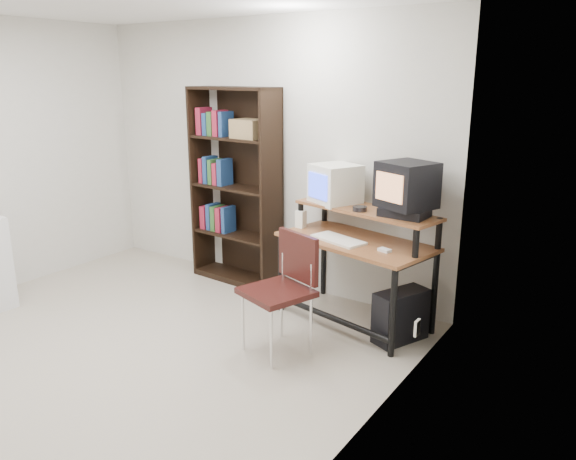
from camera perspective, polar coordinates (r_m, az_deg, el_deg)
The scene contains 16 objects.
floor at distance 4.59m, azimuth -17.56°, elevation -12.11°, with size 4.00×4.00×0.01m, color #B4A995.
back_wall at distance 5.59m, azimuth -2.56°, elevation 7.61°, with size 4.00×0.01×2.60m, color beige.
right_wall at distance 2.88m, azimuth 6.16°, elevation -0.10°, with size 0.01×4.00×2.60m, color beige.
computer_desk at distance 4.75m, azimuth 7.02°, elevation -1.38°, with size 1.40×0.91×0.98m.
crt_monitor at distance 4.94m, azimuth 4.82°, elevation 4.67°, with size 0.48×0.48×0.34m.
vcr at distance 4.54m, azimuth 11.73°, elevation 1.71°, with size 0.36×0.26×0.08m, color black.
crt_tv at distance 4.53m, azimuth 11.97°, elevation 4.51°, with size 0.50×0.49×0.36m.
cd_spindle at distance 4.67m, azimuth 7.29°, elevation 2.08°, with size 0.12×0.12×0.05m, color #26262B.
keyboard at distance 4.68m, azimuth 5.13°, elevation -1.07°, with size 0.47×0.21×0.04m, color white.
mousepad at distance 4.45m, azimuth 9.78°, elevation -2.32°, with size 0.22×0.18×0.01m, color black.
mouse at distance 4.45m, azimuth 9.78°, elevation -2.08°, with size 0.10×0.06×0.03m, color white.
desk_speaker at distance 5.06m, azimuth 1.31°, elevation 1.05°, with size 0.08×0.07×0.17m, color white.
pc_tower at distance 4.62m, azimuth 11.37°, elevation -8.55°, with size 0.20×0.45×0.42m, color black.
school_chair at distance 4.25m, azimuth -0.33°, elevation -5.13°, with size 0.58×0.58×0.92m.
bookshelf at distance 5.67m, azimuth -5.22°, elevation 4.57°, with size 1.00×0.40×1.96m.
wall_outlet at distance 4.23m, azimuth 12.98°, elevation -9.65°, with size 0.02×0.08×0.12m, color beige.
Camera 1 is at (3.27, -2.47, 2.07)m, focal length 35.00 mm.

